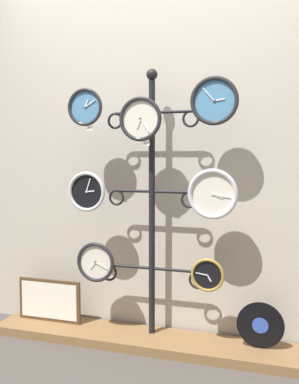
{
  "coord_description": "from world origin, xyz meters",
  "views": [
    {
      "loc": [
        0.91,
        -2.39,
        1.24
      ],
      "look_at": [
        0.0,
        0.36,
        1.02
      ],
      "focal_mm": 42.0,
      "sensor_mm": 36.0,
      "label": 1
    }
  ],
  "objects_px": {
    "clock_middle_right": "(213,194)",
    "picture_frame": "(49,300)",
    "vinyl_record": "(260,325)",
    "clock_top_right": "(214,101)",
    "clock_middle_left": "(87,192)",
    "clock_bottom_left": "(96,262)",
    "display_stand": "(152,248)",
    "clock_top_center": "(141,119)",
    "clock_bottom_right": "(208,275)",
    "clock_top_left": "(85,107)"
  },
  "relations": [
    {
      "from": "clock_bottom_left",
      "to": "vinyl_record",
      "type": "bearing_deg",
      "value": 3.88
    },
    {
      "from": "clock_top_right",
      "to": "clock_bottom_left",
      "type": "bearing_deg",
      "value": -179.43
    },
    {
      "from": "vinyl_record",
      "to": "clock_top_left",
      "type": "bearing_deg",
      "value": -175.84
    },
    {
      "from": "clock_top_center",
      "to": "vinyl_record",
      "type": "xyz_separation_m",
      "value": [
        0.75,
        0.08,
        -1.28
      ]
    },
    {
      "from": "clock_top_center",
      "to": "clock_bottom_left",
      "type": "height_order",
      "value": "clock_top_center"
    },
    {
      "from": "clock_top_left",
      "to": "picture_frame",
      "type": "xyz_separation_m",
      "value": [
        -0.35,
        0.09,
        -1.36
      ]
    },
    {
      "from": "clock_top_right",
      "to": "clock_bottom_left",
      "type": "xyz_separation_m",
      "value": [
        -0.79,
        -0.01,
        -1.04
      ]
    },
    {
      "from": "clock_top_right",
      "to": "clock_bottom_left",
      "type": "distance_m",
      "value": 1.3
    },
    {
      "from": "clock_top_left",
      "to": "picture_frame",
      "type": "height_order",
      "value": "clock_top_left"
    },
    {
      "from": "clock_top_right",
      "to": "clock_middle_left",
      "type": "distance_m",
      "value": 1.01
    },
    {
      "from": "clock_middle_right",
      "to": "clock_bottom_right",
      "type": "distance_m",
      "value": 0.5
    },
    {
      "from": "display_stand",
      "to": "clock_top_right",
      "type": "relative_size",
      "value": 6.13
    },
    {
      "from": "display_stand",
      "to": "clock_bottom_right",
      "type": "distance_m",
      "value": 0.43
    },
    {
      "from": "clock_middle_left",
      "to": "vinyl_record",
      "type": "xyz_separation_m",
      "value": [
        1.13,
        0.09,
        -0.81
      ]
    },
    {
      "from": "clock_middle_left",
      "to": "vinyl_record",
      "type": "height_order",
      "value": "clock_middle_left"
    },
    {
      "from": "display_stand",
      "to": "clock_top_center",
      "type": "height_order",
      "value": "display_stand"
    },
    {
      "from": "clock_top_center",
      "to": "clock_top_right",
      "type": "xyz_separation_m",
      "value": [
        0.46,
        0.02,
        0.1
      ]
    },
    {
      "from": "clock_middle_right",
      "to": "clock_middle_left",
      "type": "bearing_deg",
      "value": -178.29
    },
    {
      "from": "clock_top_left",
      "to": "clock_top_right",
      "type": "height_order",
      "value": "clock_top_right"
    },
    {
      "from": "clock_top_right",
      "to": "clock_middle_right",
      "type": "distance_m",
      "value": 0.56
    },
    {
      "from": "display_stand",
      "to": "clock_bottom_left",
      "type": "bearing_deg",
      "value": -164.32
    },
    {
      "from": "clock_top_center",
      "to": "picture_frame",
      "type": "height_order",
      "value": "clock_top_center"
    },
    {
      "from": "clock_top_center",
      "to": "clock_bottom_right",
      "type": "distance_m",
      "value": 1.06
    },
    {
      "from": "clock_middle_right",
      "to": "vinyl_record",
      "type": "height_order",
      "value": "clock_middle_right"
    },
    {
      "from": "display_stand",
      "to": "clock_middle_left",
      "type": "bearing_deg",
      "value": -164.62
    },
    {
      "from": "clock_middle_left",
      "to": "clock_middle_right",
      "type": "bearing_deg",
      "value": 1.71
    },
    {
      "from": "display_stand",
      "to": "picture_frame",
      "type": "relative_size",
      "value": 3.72
    },
    {
      "from": "clock_top_right",
      "to": "clock_middle_left",
      "type": "height_order",
      "value": "clock_top_right"
    },
    {
      "from": "clock_middle_left",
      "to": "picture_frame",
      "type": "bearing_deg",
      "value": 165.51
    },
    {
      "from": "display_stand",
      "to": "clock_top_right",
      "type": "distance_m",
      "value": 1.03
    },
    {
      "from": "clock_top_left",
      "to": "vinyl_record",
      "type": "xyz_separation_m",
      "value": [
        1.14,
        0.08,
        -1.36
      ]
    },
    {
      "from": "clock_bottom_left",
      "to": "clock_bottom_right",
      "type": "xyz_separation_m",
      "value": [
        0.76,
        0.0,
        -0.02
      ]
    },
    {
      "from": "clock_top_center",
      "to": "clock_top_right",
      "type": "height_order",
      "value": "clock_top_right"
    },
    {
      "from": "display_stand",
      "to": "clock_middle_right",
      "type": "xyz_separation_m",
      "value": [
        0.42,
        -0.09,
        0.38
      ]
    },
    {
      "from": "vinyl_record",
      "to": "clock_middle_right",
      "type": "bearing_deg",
      "value": -168.25
    },
    {
      "from": "clock_top_left",
      "to": "clock_middle_left",
      "type": "xyz_separation_m",
      "value": [
        0.01,
        -0.0,
        -0.55
      ]
    },
    {
      "from": "clock_bottom_left",
      "to": "picture_frame",
      "type": "relative_size",
      "value": 0.56
    },
    {
      "from": "clock_bottom_right",
      "to": "clock_top_center",
      "type": "bearing_deg",
      "value": -178.72
    },
    {
      "from": "picture_frame",
      "to": "clock_bottom_right",
      "type": "bearing_deg",
      "value": -3.74
    },
    {
      "from": "clock_bottom_right",
      "to": "clock_top_right",
      "type": "bearing_deg",
      "value": 11.41
    },
    {
      "from": "display_stand",
      "to": "clock_middle_left",
      "type": "height_order",
      "value": "display_stand"
    },
    {
      "from": "clock_top_right",
      "to": "vinyl_record",
      "type": "height_order",
      "value": "clock_top_right"
    },
    {
      "from": "clock_top_center",
      "to": "clock_bottom_left",
      "type": "distance_m",
      "value": 1.0
    },
    {
      "from": "clock_middle_right",
      "to": "picture_frame",
      "type": "relative_size",
      "value": 0.64
    },
    {
      "from": "clock_top_left",
      "to": "clock_middle_right",
      "type": "height_order",
      "value": "clock_top_left"
    },
    {
      "from": "display_stand",
      "to": "clock_bottom_right",
      "type": "bearing_deg",
      "value": -14.17
    },
    {
      "from": "display_stand",
      "to": "clock_bottom_right",
      "type": "height_order",
      "value": "display_stand"
    },
    {
      "from": "clock_bottom_left",
      "to": "clock_middle_right",
      "type": "bearing_deg",
      "value": 0.88
    },
    {
      "from": "display_stand",
      "to": "picture_frame",
      "type": "height_order",
      "value": "display_stand"
    },
    {
      "from": "clock_top_right",
      "to": "clock_middle_right",
      "type": "height_order",
      "value": "clock_top_right"
    }
  ]
}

